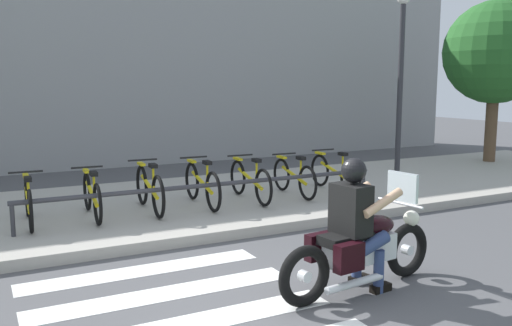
{
  "coord_description": "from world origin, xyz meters",
  "views": [
    {
      "loc": [
        -2.28,
        -4.46,
        2.19
      ],
      "look_at": [
        1.18,
        2.21,
        1.07
      ],
      "focal_mm": 38.34,
      "sensor_mm": 36.0,
      "label": 1
    }
  ],
  "objects_px": {
    "bicycle_4": "(250,181)",
    "street_lamp": "(401,67)",
    "tree_near_rack": "(496,53)",
    "bicycle_0": "(28,202)",
    "bicycle_1": "(92,196)",
    "rider": "(356,216)",
    "bicycle_5": "(294,177)",
    "bicycle_3": "(202,184)",
    "bicycle_6": "(334,173)",
    "bicycle_2": "(150,189)",
    "motorcycle": "(361,249)",
    "bike_rack": "(215,186)"
  },
  "relations": [
    {
      "from": "bicycle_4",
      "to": "street_lamp",
      "type": "bearing_deg",
      "value": 13.25
    },
    {
      "from": "tree_near_rack",
      "to": "bicycle_0",
      "type": "bearing_deg",
      "value": -172.95
    },
    {
      "from": "bicycle_1",
      "to": "street_lamp",
      "type": "bearing_deg",
      "value": 8.19
    },
    {
      "from": "bicycle_1",
      "to": "bicycle_0",
      "type": "bearing_deg",
      "value": 179.99
    },
    {
      "from": "rider",
      "to": "bicycle_5",
      "type": "bearing_deg",
      "value": 67.4
    },
    {
      "from": "street_lamp",
      "to": "tree_near_rack",
      "type": "xyz_separation_m",
      "value": [
        3.47,
        0.4,
        0.41
      ]
    },
    {
      "from": "bicycle_1",
      "to": "bicycle_3",
      "type": "relative_size",
      "value": 0.96
    },
    {
      "from": "bicycle_3",
      "to": "bicycle_6",
      "type": "distance_m",
      "value": 2.67
    },
    {
      "from": "bicycle_1",
      "to": "street_lamp",
      "type": "height_order",
      "value": "street_lamp"
    },
    {
      "from": "street_lamp",
      "to": "tree_near_rack",
      "type": "height_order",
      "value": "tree_near_rack"
    },
    {
      "from": "bicycle_0",
      "to": "bicycle_3",
      "type": "bearing_deg",
      "value": -0.02
    },
    {
      "from": "bicycle_1",
      "to": "bicycle_5",
      "type": "distance_m",
      "value": 3.56
    },
    {
      "from": "bicycle_5",
      "to": "rider",
      "type": "bearing_deg",
      "value": -112.6
    },
    {
      "from": "rider",
      "to": "tree_near_rack",
      "type": "bearing_deg",
      "value": 32.19
    },
    {
      "from": "bicycle_3",
      "to": "tree_near_rack",
      "type": "bearing_deg",
      "value": 9.22
    },
    {
      "from": "bicycle_6",
      "to": "bicycle_1",
      "type": "bearing_deg",
      "value": 180.0
    },
    {
      "from": "tree_near_rack",
      "to": "rider",
      "type": "bearing_deg",
      "value": -147.81
    },
    {
      "from": "bicycle_6",
      "to": "bicycle_4",
      "type": "bearing_deg",
      "value": 180.0
    },
    {
      "from": "rider",
      "to": "bicycle_6",
      "type": "bearing_deg",
      "value": 57.2
    },
    {
      "from": "bicycle_2",
      "to": "tree_near_rack",
      "type": "distance_m",
      "value": 9.85
    },
    {
      "from": "bicycle_4",
      "to": "bicycle_6",
      "type": "xyz_separation_m",
      "value": [
        1.78,
        -0.0,
        -0.0
      ]
    },
    {
      "from": "bicycle_0",
      "to": "bicycle_1",
      "type": "xyz_separation_m",
      "value": [
        0.89,
        -0.0,
        0.0
      ]
    },
    {
      "from": "rider",
      "to": "bicycle_3",
      "type": "distance_m",
      "value": 3.91
    },
    {
      "from": "motorcycle",
      "to": "bicycle_4",
      "type": "relative_size",
      "value": 1.24
    },
    {
      "from": "bicycle_6",
      "to": "tree_near_rack",
      "type": "distance_m",
      "value": 6.52
    },
    {
      "from": "bike_rack",
      "to": "bicycle_3",
      "type": "bearing_deg",
      "value": 89.98
    },
    {
      "from": "bicycle_2",
      "to": "bicycle_6",
      "type": "bearing_deg",
      "value": 0.01
    },
    {
      "from": "bicycle_1",
      "to": "bicycle_4",
      "type": "xyz_separation_m",
      "value": [
        2.67,
        -0.0,
        0.01
      ]
    },
    {
      "from": "bike_rack",
      "to": "street_lamp",
      "type": "relative_size",
      "value": 1.44
    },
    {
      "from": "rider",
      "to": "bicycle_2",
      "type": "height_order",
      "value": "rider"
    },
    {
      "from": "bicycle_3",
      "to": "tree_near_rack",
      "type": "relative_size",
      "value": 0.4
    },
    {
      "from": "bicycle_6",
      "to": "tree_near_rack",
      "type": "relative_size",
      "value": 0.4
    },
    {
      "from": "motorcycle",
      "to": "bicycle_2",
      "type": "distance_m",
      "value": 4.05
    },
    {
      "from": "tree_near_rack",
      "to": "motorcycle",
      "type": "bearing_deg",
      "value": -147.6
    },
    {
      "from": "bicycle_5",
      "to": "bicycle_3",
      "type": "bearing_deg",
      "value": -179.98
    },
    {
      "from": "bicycle_1",
      "to": "bike_rack",
      "type": "xyz_separation_m",
      "value": [
        1.78,
        -0.55,
        0.09
      ]
    },
    {
      "from": "bicycle_6",
      "to": "bike_rack",
      "type": "relative_size",
      "value": 0.28
    },
    {
      "from": "bicycle_0",
      "to": "bicycle_4",
      "type": "relative_size",
      "value": 0.95
    },
    {
      "from": "bicycle_0",
      "to": "bike_rack",
      "type": "xyz_separation_m",
      "value": [
        2.67,
        -0.55,
        0.09
      ]
    },
    {
      "from": "bicycle_2",
      "to": "bicycle_6",
      "type": "xyz_separation_m",
      "value": [
        3.56,
        0.0,
        -0.01
      ]
    },
    {
      "from": "bicycle_3",
      "to": "bicycle_5",
      "type": "distance_m",
      "value": 1.78
    },
    {
      "from": "motorcycle",
      "to": "bicycle_6",
      "type": "height_order",
      "value": "motorcycle"
    },
    {
      "from": "street_lamp",
      "to": "bike_rack",
      "type": "bearing_deg",
      "value": -163.13
    },
    {
      "from": "bicycle_1",
      "to": "bicycle_2",
      "type": "distance_m",
      "value": 0.89
    },
    {
      "from": "rider",
      "to": "bike_rack",
      "type": "xyz_separation_m",
      "value": [
        -0.16,
        3.35,
        -0.24
      ]
    },
    {
      "from": "bicycle_0",
      "to": "rider",
      "type": "bearing_deg",
      "value": -54.08
    },
    {
      "from": "bicycle_6",
      "to": "bicycle_0",
      "type": "bearing_deg",
      "value": 180.0
    },
    {
      "from": "rider",
      "to": "street_lamp",
      "type": "relative_size",
      "value": 0.35
    },
    {
      "from": "bicycle_1",
      "to": "bicycle_4",
      "type": "height_order",
      "value": "bicycle_4"
    },
    {
      "from": "bicycle_3",
      "to": "motorcycle",
      "type": "bearing_deg",
      "value": -86.55
    }
  ]
}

